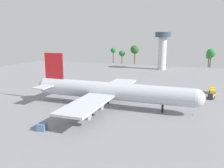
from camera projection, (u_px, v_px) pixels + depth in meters
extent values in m
plane|color=gray|center=(112.00, 107.00, 83.96)|extent=(244.51, 244.51, 0.00)
cylinder|color=silver|center=(112.00, 91.00, 82.77)|extent=(55.55, 6.09, 6.09)
sphere|color=silver|center=(195.00, 98.00, 73.50)|extent=(5.97, 5.97, 5.97)
sphere|color=silver|center=(45.00, 85.00, 92.05)|extent=(5.18, 5.18, 5.18)
cube|color=red|center=(54.00, 66.00, 88.95)|extent=(7.78, 0.50, 9.75)
cube|color=silver|center=(45.00, 86.00, 86.27)|extent=(5.00, 9.14, 0.36)
cube|color=silver|center=(59.00, 82.00, 95.23)|extent=(5.00, 9.14, 0.36)
cube|color=silver|center=(87.00, 104.00, 70.70)|extent=(9.44, 25.00, 0.70)
cube|color=silver|center=(118.00, 85.00, 97.07)|extent=(9.44, 25.00, 0.70)
cylinder|color=gray|center=(95.00, 106.00, 74.15)|extent=(4.87, 2.56, 2.56)
cylinder|color=gray|center=(82.00, 115.00, 65.64)|extent=(4.87, 2.56, 2.56)
cylinder|color=gray|center=(117.00, 91.00, 93.62)|extent=(4.87, 2.56, 2.56)
cylinder|color=gray|center=(124.00, 86.00, 102.13)|extent=(4.87, 2.56, 2.56)
cylinder|color=black|center=(162.00, 108.00, 77.74)|extent=(0.70, 0.70, 2.76)
cylinder|color=black|center=(101.00, 105.00, 81.52)|extent=(0.70, 0.70, 2.76)
cylinder|color=black|center=(108.00, 100.00, 87.69)|extent=(0.70, 0.70, 2.76)
cube|color=yellow|center=(212.00, 89.00, 104.88)|extent=(1.96, 2.09, 1.77)
cube|color=yellow|center=(212.00, 91.00, 102.49)|extent=(1.97, 3.30, 1.27)
cylinder|color=black|center=(215.00, 92.00, 104.71)|extent=(0.29, 0.99, 0.99)
cylinder|color=black|center=(210.00, 91.00, 105.44)|extent=(0.29, 0.99, 0.99)
cylinder|color=black|center=(215.00, 93.00, 101.68)|extent=(0.29, 0.99, 0.99)
cylinder|color=black|center=(210.00, 93.00, 102.41)|extent=(0.29, 0.99, 0.99)
cube|color=#333338|center=(211.00, 96.00, 93.45)|extent=(2.23, 2.17, 2.04)
cube|color=yellow|center=(212.00, 96.00, 95.62)|extent=(2.60, 3.68, 1.06)
cylinder|color=black|center=(208.00, 98.00, 94.27)|extent=(0.47, 0.86, 0.82)
cylinder|color=black|center=(213.00, 99.00, 93.16)|extent=(0.47, 0.86, 0.82)
cylinder|color=black|center=(209.00, 96.00, 96.85)|extent=(0.47, 0.86, 0.82)
cylinder|color=black|center=(215.00, 97.00, 95.74)|extent=(0.47, 0.86, 0.82)
cube|color=#4C729E|center=(42.00, 127.00, 63.26)|extent=(2.50, 2.84, 1.91)
cone|color=orange|center=(193.00, 115.00, 74.86)|extent=(0.39, 0.39, 0.56)
cone|color=orange|center=(41.00, 101.00, 89.91)|extent=(0.47, 0.47, 0.67)
cylinder|color=silver|center=(162.00, 54.00, 173.69)|extent=(5.97, 5.97, 23.67)
cylinder|color=#334756|center=(163.00, 35.00, 170.90)|extent=(11.34, 11.34, 3.73)
cylinder|color=#51381E|center=(113.00, 58.00, 213.50)|extent=(0.54, 0.54, 10.30)
sphere|color=#1F712E|center=(113.00, 50.00, 212.17)|extent=(4.62, 4.62, 4.62)
cylinder|color=#51381E|center=(122.00, 59.00, 211.00)|extent=(0.66, 0.66, 7.68)
sphere|color=#29722E|center=(122.00, 53.00, 209.89)|extent=(5.40, 5.40, 5.40)
cylinder|color=#51381E|center=(135.00, 58.00, 206.81)|extent=(0.81, 0.81, 10.63)
sphere|color=#2D5A28|center=(135.00, 50.00, 205.28)|extent=(7.45, 7.45, 7.45)
cylinder|color=#51381E|center=(208.00, 63.00, 186.94)|extent=(0.69, 0.69, 7.40)
sphere|color=#367C30|center=(209.00, 56.00, 185.90)|extent=(4.69, 4.69, 4.69)
cylinder|color=#51381E|center=(210.00, 62.00, 186.32)|extent=(0.85, 0.85, 9.19)
sphere|color=#2D7B33|center=(211.00, 53.00, 184.95)|extent=(7.04, 7.04, 7.04)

